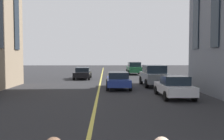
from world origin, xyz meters
TOP-DOWN VIEW (x-y plane):
  - lane_centre_line at (20.00, 0.00)m, footprint 80.00×0.16m
  - car_white_oncoming at (14.77, -4.90)m, footprint 3.90×1.89m
  - car_black_mid at (28.35, 2.20)m, footprint 4.40×1.95m
  - car_green_trailing at (35.75, -4.90)m, footprint 4.70×2.14m
  - car_blue_parked_b at (19.29, -1.57)m, footprint 4.40×1.95m
  - car_grey_near at (21.02, -4.90)m, footprint 4.70×2.14m

SIDE VIEW (x-z plane):
  - lane_centre_line at x=20.00m, z-range 0.00..0.01m
  - car_white_oncoming at x=14.77m, z-range 0.00..1.40m
  - car_black_mid at x=28.35m, z-range 0.02..1.39m
  - car_blue_parked_b at x=19.29m, z-range 0.02..1.39m
  - car_green_trailing at x=35.75m, z-range 0.03..1.91m
  - car_grey_near at x=21.02m, z-range 0.03..1.91m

